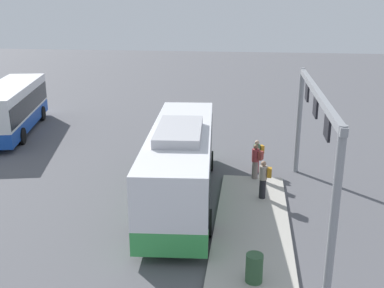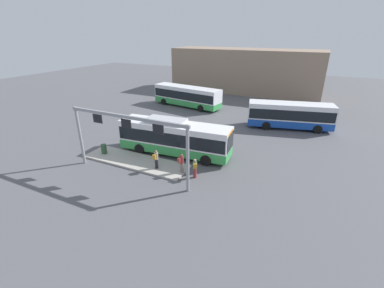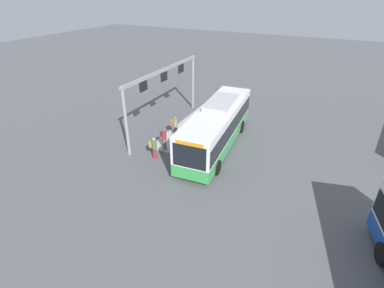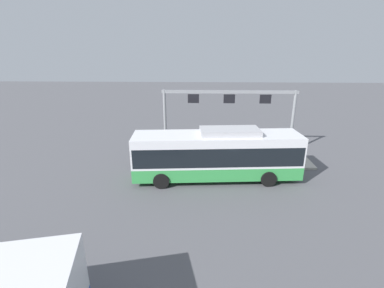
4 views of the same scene
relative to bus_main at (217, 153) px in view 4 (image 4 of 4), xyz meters
name	(u,v)px [view 4 (image 4 of 4)]	position (x,y,z in m)	size (l,w,h in m)	color
ground_plane	(216,178)	(0.01, 0.00, -1.81)	(120.00, 120.00, 0.00)	#56565B
platform_curb	(244,161)	(-2.35, -3.07, -1.73)	(10.00, 2.80, 0.16)	#B2ADA3
bus_main	(217,153)	(0.00, 0.00, 0.00)	(10.90, 3.36, 3.46)	green
person_boarding	(183,148)	(2.43, -3.18, -0.76)	(0.50, 0.60, 1.67)	slate
person_waiting_near	(167,149)	(3.68, -3.25, -0.92)	(0.51, 0.60, 1.67)	maroon
person_waiting_mid	(212,146)	(0.19, -3.50, -0.76)	(0.36, 0.54, 1.67)	black
platform_sign_gantry	(229,107)	(-1.17, -5.20, 2.02)	(10.80, 0.24, 5.20)	gray
trash_bin	(292,154)	(-5.97, -3.13, -1.20)	(0.52, 0.52, 0.90)	#2D5133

